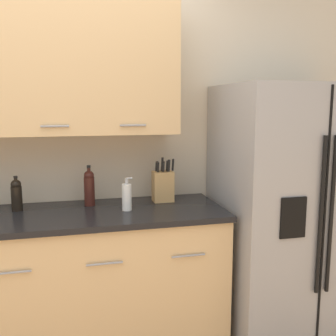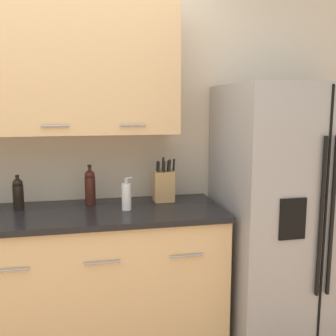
{
  "view_description": "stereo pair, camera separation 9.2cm",
  "coord_description": "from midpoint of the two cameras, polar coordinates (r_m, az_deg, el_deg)",
  "views": [
    {
      "loc": [
        0.28,
        -1.39,
        1.57
      ],
      "look_at": [
        0.88,
        1.0,
        1.18
      ],
      "focal_mm": 42.0,
      "sensor_mm": 36.0,
      "label": 1
    },
    {
      "loc": [
        0.37,
        -1.41,
        1.57
      ],
      "look_at": [
        0.88,
        1.0,
        1.18
      ],
      "focal_mm": 42.0,
      "sensor_mm": 36.0,
      "label": 2
    }
  ],
  "objects": [
    {
      "name": "refrigerator",
      "position": [
        2.8,
        16.2,
        -6.21
      ],
      "size": [
        0.92,
        0.79,
        1.71
      ],
      "color": "#9E9EA0",
      "rests_on": "ground_plane"
    },
    {
      "name": "soap_dispenser",
      "position": [
        2.45,
        -7.07,
        -4.15
      ],
      "size": [
        0.06,
        0.06,
        0.21
      ],
      "color": "white",
      "rests_on": "counter_unit"
    },
    {
      "name": "knife_block",
      "position": [
        2.66,
        -1.74,
        -2.53
      ],
      "size": [
        0.15,
        0.11,
        0.3
      ],
      "color": "tan",
      "rests_on": "counter_unit"
    },
    {
      "name": "wine_bottle",
      "position": [
        2.6,
        -12.35,
        -2.72
      ],
      "size": [
        0.07,
        0.07,
        0.26
      ],
      "color": "#3D1914",
      "rests_on": "counter_unit"
    },
    {
      "name": "counter_unit",
      "position": [
        2.64,
        -16.13,
        -15.93
      ],
      "size": [
        2.03,
        0.64,
        0.93
      ],
      "color": "black",
      "rests_on": "ground_plane"
    },
    {
      "name": "wall_back",
      "position": [
        2.72,
        -19.98,
        5.32
      ],
      "size": [
        10.0,
        0.39,
        2.6
      ],
      "color": "beige",
      "rests_on": "ground_plane"
    },
    {
      "name": "oil_bottle",
      "position": [
        2.61,
        -22.08,
        -3.56
      ],
      "size": [
        0.07,
        0.07,
        0.22
      ],
      "color": "black",
      "rests_on": "counter_unit"
    }
  ]
}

